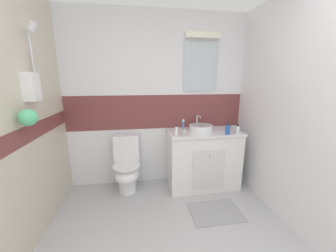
{
  "coord_description": "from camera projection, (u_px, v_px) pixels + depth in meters",
  "views": [
    {
      "loc": [
        -0.28,
        -0.4,
        1.56
      ],
      "look_at": [
        0.08,
        1.89,
        1.0
      ],
      "focal_mm": 20.41,
      "sensor_mm": 36.0,
      "label": 1
    }
  ],
  "objects": [
    {
      "name": "deodorant_spray_can",
      "position": [
        176.0,
        131.0,
        2.49
      ],
      "size": [
        0.04,
        0.04,
        0.14
      ],
      "color": "white",
      "rests_on": "vanity_cabinet"
    },
    {
      "name": "toothbrush_cup",
      "position": [
        184.0,
        131.0,
        2.51
      ],
      "size": [
        0.07,
        0.07,
        0.22
      ],
      "color": "#B2ADA3",
      "rests_on": "vanity_cabinet"
    },
    {
      "name": "wall_right_plain",
      "position": [
        308.0,
        113.0,
        1.86
      ],
      "size": [
        0.1,
        3.48,
        2.5
      ],
      "primitive_type": "cube",
      "color": "white",
      "rests_on": "ground_plane"
    },
    {
      "name": "wall_back_tiled",
      "position": [
        158.0,
        101.0,
        2.85
      ],
      "size": [
        3.2,
        0.2,
        2.5
      ],
      "color": "white",
      "rests_on": "ground_plane"
    },
    {
      "name": "ground_plane",
      "position": [
        171.0,
        239.0,
        1.95
      ],
      "size": [
        3.2,
        3.48,
        0.04
      ],
      "primitive_type": "cube",
      "color": "#B2B2B7"
    },
    {
      "name": "perfume_flask_small",
      "position": [
        238.0,
        129.0,
        2.62
      ],
      "size": [
        0.04,
        0.03,
        0.12
      ],
      "color": "white",
      "rests_on": "vanity_cabinet"
    },
    {
      "name": "sink_basin",
      "position": [
        201.0,
        127.0,
        2.77
      ],
      "size": [
        0.34,
        0.38,
        0.2
      ],
      "color": "white",
      "rests_on": "vanity_cabinet"
    },
    {
      "name": "toilet",
      "position": [
        127.0,
        166.0,
        2.71
      ],
      "size": [
        0.37,
        0.5,
        0.82
      ],
      "color": "white",
      "rests_on": "ground_plane"
    },
    {
      "name": "vanity_cabinet",
      "position": [
        203.0,
        158.0,
        2.84
      ],
      "size": [
        1.03,
        0.55,
        0.85
      ],
      "color": "white",
      "rests_on": "ground_plane"
    },
    {
      "name": "bath_mat",
      "position": [
        215.0,
        212.0,
        2.32
      ],
      "size": [
        0.61,
        0.44,
        0.01
      ],
      "primitive_type": "cube",
      "color": "#99999E",
      "rests_on": "ground_plane"
    },
    {
      "name": "soap_dispenser",
      "position": [
        228.0,
        130.0,
        2.57
      ],
      "size": [
        0.06,
        0.06,
        0.16
      ],
      "color": "#2659B2",
      "rests_on": "vanity_cabinet"
    }
  ]
}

